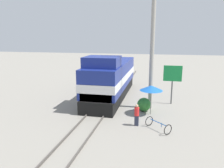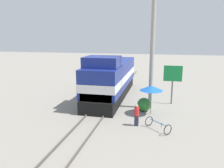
{
  "view_description": "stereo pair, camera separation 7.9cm",
  "coord_description": "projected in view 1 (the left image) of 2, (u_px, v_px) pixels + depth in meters",
  "views": [
    {
      "loc": [
        4.92,
        -18.54,
        6.4
      ],
      "look_at": [
        1.2,
        -1.61,
        2.56
      ],
      "focal_mm": 35.0,
      "sensor_mm": 36.0,
      "label": 1
    },
    {
      "loc": [
        5.0,
        -18.52,
        6.4
      ],
      "look_at": [
        1.2,
        -1.61,
        2.56
      ],
      "focal_mm": 35.0,
      "sensor_mm": 36.0,
      "label": 2
    }
  ],
  "objects": [
    {
      "name": "locomotive",
      "position": [
        111.0,
        79.0,
        22.79
      ],
      "size": [
        3.24,
        12.48,
        4.64
      ],
      "color": "black",
      "rests_on": "ground_plane"
    },
    {
      "name": "bicycle",
      "position": [
        158.0,
        125.0,
        15.07
      ],
      "size": [
        1.82,
        1.79,
        0.72
      ],
      "rotation": [
        0.0,
        0.0,
        0.8
      ],
      "color": "black",
      "rests_on": "ground_plane"
    },
    {
      "name": "utility_pole",
      "position": [
        152.0,
        41.0,
        18.48
      ],
      "size": [
        1.8,
        0.37,
        11.84
      ],
      "color": "#9E998E",
      "rests_on": "ground_plane"
    },
    {
      "name": "billboard_sign",
      "position": [
        173.0,
        76.0,
        20.44
      ],
      "size": [
        1.69,
        0.12,
        3.69
      ],
      "color": "#595959",
      "rests_on": "ground_plane"
    },
    {
      "name": "rail_near",
      "position": [
        96.0,
        105.0,
        20.23
      ],
      "size": [
        0.08,
        42.05,
        0.15
      ],
      "primitive_type": "cube",
      "color": "#4C4742",
      "rests_on": "ground_plane"
    },
    {
      "name": "ground_plane",
      "position": [
        103.0,
        107.0,
        20.1
      ],
      "size": [
        120.0,
        120.0,
        0.0
      ],
      "primitive_type": "plane",
      "color": "gray"
    },
    {
      "name": "shrub_cluster",
      "position": [
        144.0,
        105.0,
        18.85
      ],
      "size": [
        1.18,
        1.18,
        1.18
      ],
      "primitive_type": "sphere",
      "color": "#2D722D",
      "rests_on": "ground_plane"
    },
    {
      "name": "rail_far",
      "position": [
        111.0,
        107.0,
        19.93
      ],
      "size": [
        0.08,
        42.05,
        0.15
      ],
      "primitive_type": "cube",
      "color": "#4C4742",
      "rests_on": "ground_plane"
    },
    {
      "name": "vendor_umbrella",
      "position": [
        151.0,
        88.0,
        17.69
      ],
      "size": [
        1.86,
        1.86,
        2.47
      ],
      "color": "#4C4C4C",
      "rests_on": "ground_plane"
    },
    {
      "name": "person_bystander",
      "position": [
        137.0,
        114.0,
        15.71
      ],
      "size": [
        0.34,
        0.34,
        1.62
      ],
      "color": "#2D3347",
      "rests_on": "ground_plane"
    }
  ]
}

